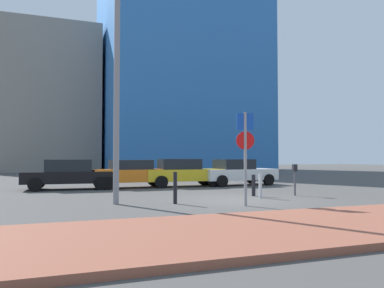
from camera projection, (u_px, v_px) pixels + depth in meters
ground_plane at (234, 200)px, 13.98m from camera, size 120.00×120.00×0.00m
sidewalk_brick at (346, 223)px, 8.58m from camera, size 40.00×3.99×0.14m
parked_car_black at (69, 174)px, 18.62m from camera, size 4.44×2.14×1.48m
parked_car_orange at (132, 173)px, 19.64m from camera, size 4.05×1.95×1.45m
parked_car_yellow at (182, 172)px, 20.50m from camera, size 4.31×2.09×1.50m
parked_car_white at (237, 172)px, 21.43m from camera, size 4.52×2.27×1.48m
parking_sign_post at (245, 147)px, 12.30m from camera, size 0.59×0.19×3.07m
parking_meter at (295, 175)px, 15.58m from camera, size 0.18×0.14×1.30m
street_lamp at (117, 74)px, 12.84m from camera, size 0.70×0.36×7.61m
traffic_bollard_near at (254, 185)px, 15.37m from camera, size 0.15×0.15×0.87m
traffic_bollard_mid at (260, 186)px, 14.63m from camera, size 0.13×0.13×0.94m
traffic_bollard_far at (175, 188)px, 12.80m from camera, size 0.13×0.13×1.09m
building_colorful_midrise at (177, 58)px, 47.46m from camera, size 18.30×17.33×28.39m
building_under_construction at (44, 101)px, 44.61m from camera, size 12.44×10.49×16.67m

